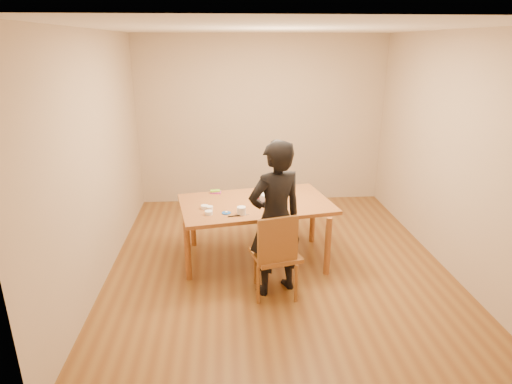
{
  "coord_description": "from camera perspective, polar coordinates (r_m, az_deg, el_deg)",
  "views": [
    {
      "loc": [
        -0.6,
        -4.65,
        2.56
      ],
      "look_at": [
        -0.25,
        0.07,
        0.9
      ],
      "focal_mm": 30.0,
      "sensor_mm": 36.0,
      "label": 1
    }
  ],
  "objects": [
    {
      "name": "room_shell",
      "position": [
        5.17,
        2.59,
        5.78
      ],
      "size": [
        4.0,
        4.5,
        2.7
      ],
      "color": "brown",
      "rests_on": "ground"
    },
    {
      "name": "dining_table",
      "position": [
        5.12,
        -0.04,
        -1.61
      ],
      "size": [
        1.93,
        1.34,
        0.04
      ],
      "primitive_type": "cube",
      "rotation": [
        0.0,
        0.0,
        0.18
      ],
      "color": "brown",
      "rests_on": "floor"
    },
    {
      "name": "dining_chair",
      "position": [
        4.54,
        2.59,
        -8.35
      ],
      "size": [
        0.56,
        0.56,
        0.04
      ],
      "primitive_type": "cube",
      "rotation": [
        0.0,
        0.0,
        0.24
      ],
      "color": "brown",
      "rests_on": "floor"
    },
    {
      "name": "cake_plate",
      "position": [
        5.13,
        1.64,
        -1.18
      ],
      "size": [
        0.31,
        0.31,
        0.02
      ],
      "primitive_type": "cylinder",
      "color": "#C70D3A",
      "rests_on": "dining_table"
    },
    {
      "name": "cake",
      "position": [
        5.11,
        1.64,
        -0.72
      ],
      "size": [
        0.21,
        0.21,
        0.07
      ],
      "primitive_type": "cylinder",
      "color": "white",
      "rests_on": "cake_plate"
    },
    {
      "name": "frosting_dome",
      "position": [
        5.1,
        1.65,
        -0.23
      ],
      "size": [
        0.2,
        0.2,
        0.03
      ],
      "primitive_type": "ellipsoid",
      "color": "white",
      "rests_on": "cake"
    },
    {
      "name": "frosting_tub",
      "position": [
        4.75,
        -1.96,
        -2.5
      ],
      "size": [
        0.1,
        0.1,
        0.09
      ],
      "primitive_type": "cylinder",
      "color": "white",
      "rests_on": "dining_table"
    },
    {
      "name": "frosting_lid",
      "position": [
        4.8,
        -3.98,
        -2.8
      ],
      "size": [
        0.1,
        0.1,
        0.01
      ],
      "primitive_type": "cylinder",
      "color": "#194CA3",
      "rests_on": "dining_table"
    },
    {
      "name": "frosting_dollop",
      "position": [
        4.79,
        -3.98,
        -2.65
      ],
      "size": [
        0.04,
        0.04,
        0.02
      ],
      "primitive_type": "ellipsoid",
      "color": "white",
      "rests_on": "frosting_lid"
    },
    {
      "name": "ramekin_green",
      "position": [
        4.78,
        -6.32,
        -2.76
      ],
      "size": [
        0.09,
        0.09,
        0.04
      ],
      "primitive_type": "cylinder",
      "color": "white",
      "rests_on": "dining_table"
    },
    {
      "name": "ramekin_yellow",
      "position": [
        4.95,
        -6.87,
        -2.0
      ],
      "size": [
        0.09,
        0.09,
        0.04
      ],
      "primitive_type": "cylinder",
      "color": "white",
      "rests_on": "dining_table"
    },
    {
      "name": "ramekin_multi",
      "position": [
        4.92,
        -6.22,
        -2.12
      ],
      "size": [
        0.08,
        0.08,
        0.04
      ],
      "primitive_type": "cylinder",
      "color": "white",
      "rests_on": "dining_table"
    },
    {
      "name": "candy_box_pink",
      "position": [
        5.44,
        -5.39,
        -0.06
      ],
      "size": [
        0.14,
        0.08,
        0.02
      ],
      "primitive_type": "cube",
      "rotation": [
        0.0,
        0.0,
        -0.12
      ],
      "color": "#E73680",
      "rests_on": "dining_table"
    },
    {
      "name": "candy_box_green",
      "position": [
        5.44,
        -5.45,
        0.15
      ],
      "size": [
        0.12,
        0.07,
        0.02
      ],
      "primitive_type": "cube",
      "rotation": [
        0.0,
        0.0,
        0.05
      ],
      "color": "#1B9521",
      "rests_on": "candy_box_pink"
    },
    {
      "name": "spatula",
      "position": [
        4.71,
        -2.71,
        -3.18
      ],
      "size": [
        0.18,
        0.05,
        0.01
      ],
      "primitive_type": "cube",
      "rotation": [
        0.0,
        0.0,
        0.22
      ],
      "color": "black",
      "rests_on": "dining_table"
    },
    {
      "name": "person",
      "position": [
        4.42,
        2.59,
        -3.63
      ],
      "size": [
        0.72,
        0.61,
        1.68
      ],
      "primitive_type": "imported",
      "rotation": [
        0.0,
        0.0,
        3.54
      ],
      "color": "black",
      "rests_on": "floor"
    }
  ]
}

